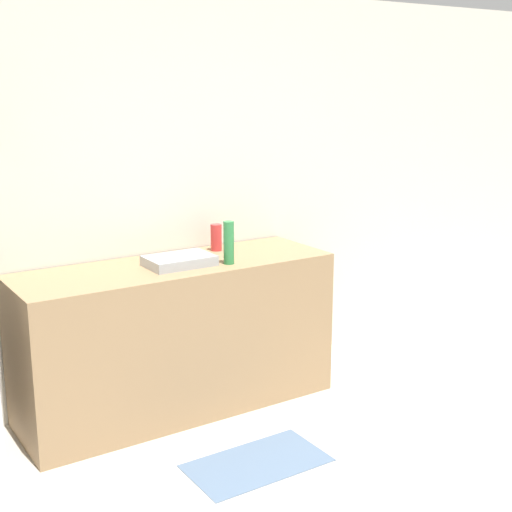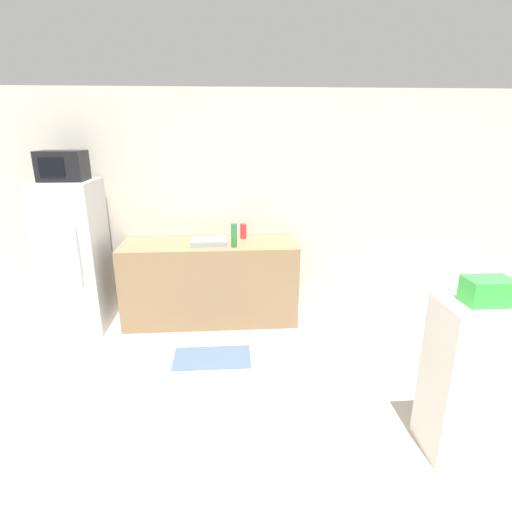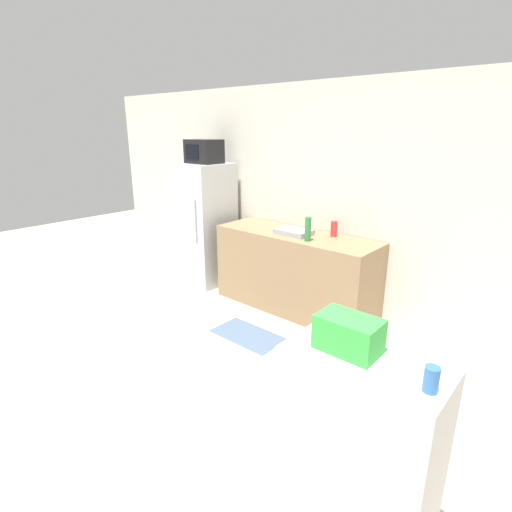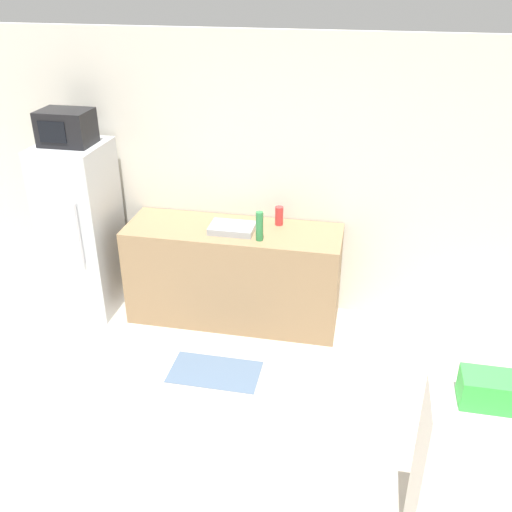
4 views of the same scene
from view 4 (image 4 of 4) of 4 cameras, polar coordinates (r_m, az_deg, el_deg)
name	(u,v)px [view 4 (image 4 of 4)]	position (r m, az deg, el deg)	size (l,w,h in m)	color
wall_back	(256,179)	(5.32, -0.01, 7.74)	(8.00, 0.06, 2.60)	silver
refrigerator	(82,229)	(5.65, -16.98, 2.55)	(0.59, 0.67, 1.65)	silver
microwave	(66,127)	(5.33, -18.45, 12.10)	(0.44, 0.33, 0.30)	black
counter	(234,274)	(5.37, -2.23, -1.82)	(1.97, 0.64, 0.94)	#937551
sink_basin	(232,228)	(5.10, -2.40, 2.80)	(0.40, 0.27, 0.06)	#9EA3A8
bottle_tall	(260,226)	(4.89, 0.35, 3.00)	(0.07, 0.07, 0.26)	#2D7F42
bottle_short	(279,216)	(5.21, 2.33, 4.04)	(0.07, 0.07, 0.17)	red
shelf_cabinet	(485,484)	(3.59, 21.95, -20.38)	(0.73, 0.39, 1.12)	silver
basket	(489,390)	(3.14, 22.29, -12.30)	(0.29, 0.18, 0.17)	green
kitchen_rug	(215,372)	(4.93, -4.14, -11.46)	(0.76, 0.42, 0.01)	slate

